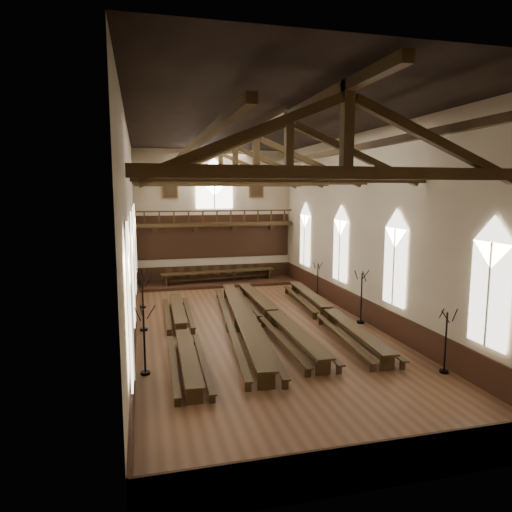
{
  "coord_description": "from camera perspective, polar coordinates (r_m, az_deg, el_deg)",
  "views": [
    {
      "loc": [
        -5.54,
        -21.74,
        6.9
      ],
      "look_at": [
        0.37,
        1.5,
        3.48
      ],
      "focal_mm": 32.0,
      "sensor_mm": 36.0,
      "label": 1
    }
  ],
  "objects": [
    {
      "name": "roof_trusses",
      "position": [
        22.48,
        0.03,
        11.46
      ],
      "size": [
        11.7,
        25.7,
        2.8
      ],
      "color": "#3D2B13",
      "rests_on": "room_walls"
    },
    {
      "name": "ground",
      "position": [
        23.48,
        0.03,
        -8.98
      ],
      "size": [
        26.0,
        26.0,
        0.0
      ],
      "primitive_type": "plane",
      "color": "brown",
      "rests_on": "ground"
    },
    {
      "name": "minstrels_gallery",
      "position": [
        34.98,
        -5.11,
        3.16
      ],
      "size": [
        11.8,
        1.24,
        3.7
      ],
      "color": "#3D2B13",
      "rests_on": "room_walls"
    },
    {
      "name": "candelabrum_left_mid",
      "position": [
        23.52,
        -13.9,
        -7.07
      ],
      "size": [
        0.74,
        0.85,
        2.76
      ],
      "color": "black",
      "rests_on": "ground"
    },
    {
      "name": "candelabrum_right_far",
      "position": [
        30.1,
        7.7,
        -3.83
      ],
      "size": [
        0.71,
        0.67,
        2.34
      ],
      "color": "black",
      "rests_on": "ground"
    },
    {
      "name": "dais",
      "position": [
        34.29,
        -4.67,
        -3.36
      ],
      "size": [
        11.4,
        3.05,
        0.2
      ],
      "primitive_type": "cube",
      "color": "#351A0F",
      "rests_on": "ground"
    },
    {
      "name": "side_windows",
      "position": [
        22.66,
        0.03,
        0.09
      ],
      "size": [
        11.85,
        19.8,
        4.5
      ],
      "color": "white",
      "rests_on": "room_walls"
    },
    {
      "name": "refectory_row_d",
      "position": [
        24.79,
        9.17,
        -6.85
      ],
      "size": [
        2.03,
        14.45,
        0.75
      ],
      "color": "#3D2B13",
      "rests_on": "ground"
    },
    {
      "name": "candelabrum_right_near",
      "position": [
        19.17,
        22.55,
        -11.21
      ],
      "size": [
        0.76,
        0.73,
        2.51
      ],
      "color": "black",
      "rests_on": "ground"
    },
    {
      "name": "room_walls",
      "position": [
        22.44,
        0.03,
        6.98
      ],
      "size": [
        26.0,
        26.0,
        26.0
      ],
      "color": "#BBB38D",
      "rests_on": "ground"
    },
    {
      "name": "candelabrum_left_far",
      "position": [
        28.02,
        -13.98,
        -4.85
      ],
      "size": [
        0.73,
        0.68,
        2.42
      ],
      "color": "black",
      "rests_on": "ground"
    },
    {
      "name": "refectory_row_c",
      "position": [
        23.99,
        2.11,
        -7.24
      ],
      "size": [
        1.58,
        14.48,
        0.76
      ],
      "color": "#3D2B13",
      "rests_on": "ground"
    },
    {
      "name": "refectory_row_a",
      "position": [
        21.73,
        -9.2,
        -9.13
      ],
      "size": [
        1.57,
        13.84,
        0.69
      ],
      "color": "#3D2B13",
      "rests_on": "ground"
    },
    {
      "name": "candelabrum_right_mid",
      "position": [
        24.7,
        12.99,
        -6.25
      ],
      "size": [
        0.86,
        0.8,
        2.84
      ],
      "color": "black",
      "rests_on": "ground"
    },
    {
      "name": "wainscot_band",
      "position": [
        23.31,
        0.03,
        -7.57
      ],
      "size": [
        12.0,
        26.0,
        1.2
      ],
      "color": "#351A0F",
      "rests_on": "ground"
    },
    {
      "name": "refectory_row_b",
      "position": [
        23.05,
        -1.72,
        -7.8
      ],
      "size": [
        2.33,
        14.97,
        0.8
      ],
      "color": "#3D2B13",
      "rests_on": "ground"
    },
    {
      "name": "end_window",
      "position": [
        35.08,
        -5.24,
        8.6
      ],
      "size": [
        2.8,
        0.12,
        3.8
      ],
      "color": "white",
      "rests_on": "room_walls"
    },
    {
      "name": "candelabrum_left_near",
      "position": [
        18.1,
        -13.74,
        -11.78
      ],
      "size": [
        0.79,
        0.79,
        2.68
      ],
      "color": "black",
      "rests_on": "ground"
    },
    {
      "name": "high_chairs",
      "position": [
        34.97,
        -4.91,
        -2.03
      ],
      "size": [
        7.66,
        0.46,
        1.03
      ],
      "color": "#3D2B13",
      "rests_on": "dais"
    },
    {
      "name": "high_table",
      "position": [
        34.14,
        -4.69,
        -2.08
      ],
      "size": [
        8.57,
        1.79,
        0.8
      ],
      "color": "#3D2B13",
      "rests_on": "dais"
    },
    {
      "name": "portraits",
      "position": [
        35.08,
        -5.23,
        8.4
      ],
      "size": [
        7.75,
        0.09,
        1.45
      ],
      "color": "brown",
      "rests_on": "room_walls"
    }
  ]
}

